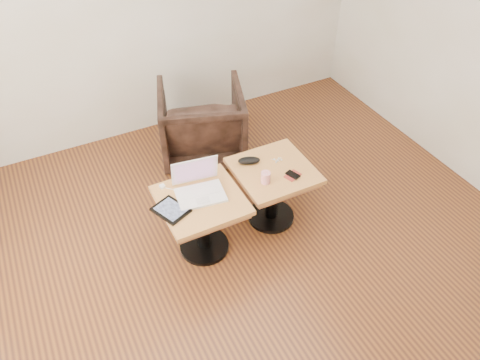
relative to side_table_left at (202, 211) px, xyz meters
name	(u,v)px	position (x,y,z in m)	size (l,w,h in m)	color
room_shell	(265,128)	(0.27, -0.43, 0.94)	(4.52, 4.52, 2.71)	#432317
side_table_left	(202,211)	(0.00, 0.00, 0.00)	(0.60, 0.60, 0.55)	black
side_table_right	(273,182)	(0.64, 0.05, 0.00)	(0.60, 0.60, 0.55)	black
laptop	(199,187)	(0.02, 0.07, 0.19)	(0.39, 0.34, 0.25)	white
tablet	(171,210)	(-0.24, -0.02, 0.14)	(0.27, 0.30, 0.02)	black
charging_adapter	(162,186)	(-0.21, 0.24, 0.15)	(0.04, 0.04, 0.02)	white
glasses_case	(249,160)	(0.50, 0.20, 0.16)	(0.18, 0.08, 0.06)	black
striped_cup	(266,177)	(0.51, -0.06, 0.18)	(0.07, 0.07, 0.09)	#F44B67
earbuds_tangle	(278,160)	(0.72, 0.12, 0.14)	(0.08, 0.05, 0.01)	white
phone_on_sleeve	(293,175)	(0.73, -0.09, 0.14)	(0.15, 0.12, 0.02)	maroon
armchair	(202,123)	(0.49, 1.13, -0.05)	(0.77, 0.80, 0.72)	black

